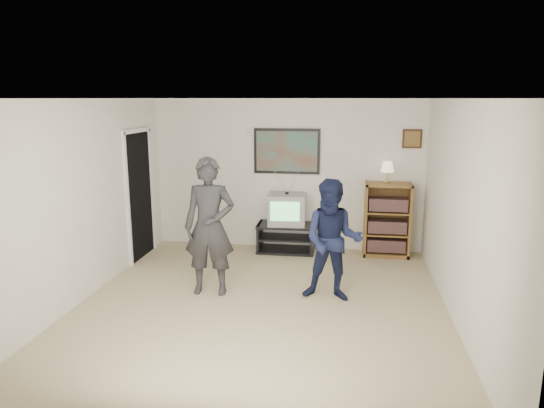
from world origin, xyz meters
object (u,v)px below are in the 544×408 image
(person_tall, at_px, (210,227))
(crt_television, at_px, (287,209))
(bookshelf, at_px, (387,220))
(media_stand, at_px, (286,238))
(person_short, at_px, (333,241))

(person_tall, bearing_deg, crt_television, 63.53)
(crt_television, relative_size, bookshelf, 0.50)
(bookshelf, distance_m, person_tall, 3.09)
(media_stand, bearing_deg, person_tall, -112.49)
(media_stand, xyz_separation_m, crt_television, (0.01, 0.00, 0.49))
(bookshelf, bearing_deg, crt_television, -178.23)
(crt_television, xyz_separation_m, person_short, (0.81, -1.87, 0.05))
(media_stand, distance_m, person_short, 2.11)
(media_stand, xyz_separation_m, person_tall, (-0.75, -1.89, 0.66))
(bookshelf, bearing_deg, person_tall, -140.81)
(crt_television, bearing_deg, media_stand, 175.63)
(person_tall, height_order, person_short, person_tall)
(bookshelf, distance_m, person_short, 2.09)
(person_short, bearing_deg, person_tall, -175.45)
(media_stand, xyz_separation_m, person_short, (0.82, -1.87, 0.54))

